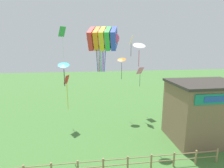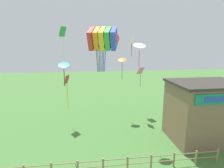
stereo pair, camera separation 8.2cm
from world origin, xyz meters
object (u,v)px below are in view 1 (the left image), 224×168
(kite_pink_diamond, at_px, (140,72))
(kite_green_diamond, at_px, (62,35))
(kite_cyan_delta, at_px, (64,66))
(kite_white_delta, at_px, (139,45))
(kite_red_diamond, at_px, (67,86))
(kite_yellow_diamond, at_px, (131,41))
(seaside_building, at_px, (204,111))
(kite_rainbow_parafoil, at_px, (103,39))
(kite_orange_delta, at_px, (122,60))

(kite_pink_diamond, bearing_deg, kite_green_diamond, -179.78)
(kite_cyan_delta, xyz_separation_m, kite_green_diamond, (-1.32, 10.05, 2.65))
(kite_white_delta, bearing_deg, kite_red_diamond, -164.39)
(kite_green_diamond, bearing_deg, kite_yellow_diamond, 2.83)
(kite_yellow_diamond, relative_size, kite_white_delta, 1.19)
(seaside_building, distance_m, kite_red_diamond, 13.33)
(kite_cyan_delta, bearing_deg, kite_yellow_diamond, 54.72)
(kite_rainbow_parafoil, height_order, kite_pink_diamond, kite_rainbow_parafoil)
(kite_rainbow_parafoil, distance_m, kite_pink_diamond, 11.47)
(kite_pink_diamond, distance_m, kite_yellow_diamond, 4.29)
(kite_pink_diamond, relative_size, kite_yellow_diamond, 0.97)
(kite_rainbow_parafoil, distance_m, kite_white_delta, 4.56)
(kite_rainbow_parafoil, bearing_deg, kite_cyan_delta, -160.55)
(seaside_building, xyz_separation_m, kite_yellow_diamond, (-5.48, 8.19, 6.89))
(kite_yellow_diamond, bearing_deg, kite_red_diamond, -131.00)
(kite_pink_diamond, relative_size, kite_orange_delta, 0.94)
(kite_red_diamond, relative_size, kite_white_delta, 1.27)
(seaside_building, relative_size, kite_red_diamond, 2.28)
(kite_orange_delta, xyz_separation_m, kite_white_delta, (0.54, -5.82, 1.79))
(kite_green_diamond, relative_size, kite_red_diamond, 1.30)
(seaside_building, bearing_deg, kite_yellow_diamond, 123.75)
(kite_cyan_delta, bearing_deg, seaside_building, 10.05)
(kite_green_diamond, bearing_deg, kite_cyan_delta, -82.51)
(kite_red_diamond, relative_size, kite_orange_delta, 1.03)
(kite_cyan_delta, height_order, kite_green_diamond, kite_green_diamond)
(kite_red_diamond, bearing_deg, kite_rainbow_parafoil, -15.66)
(kite_rainbow_parafoil, bearing_deg, kite_red_diamond, 164.34)
(seaside_building, height_order, kite_pink_diamond, kite_pink_diamond)
(seaside_building, relative_size, kite_rainbow_parafoil, 1.94)
(kite_pink_diamond, height_order, kite_yellow_diamond, kite_yellow_diamond)
(seaside_building, height_order, kite_orange_delta, kite_orange_delta)
(seaside_building, distance_m, kite_rainbow_parafoil, 12.18)
(kite_rainbow_parafoil, distance_m, kite_orange_delta, 9.33)
(seaside_building, bearing_deg, kite_white_delta, 167.47)
(kite_green_diamond, distance_m, kite_yellow_diamond, 8.77)
(kite_cyan_delta, relative_size, kite_red_diamond, 0.59)
(seaside_building, distance_m, kite_white_delta, 9.09)
(kite_red_diamond, xyz_separation_m, kite_yellow_diamond, (7.50, 8.63, 3.89))
(seaside_building, bearing_deg, kite_red_diamond, -178.08)
(kite_red_diamond, height_order, kite_orange_delta, kite_orange_delta)
(kite_rainbow_parafoil, height_order, kite_white_delta, kite_rainbow_parafoil)
(kite_rainbow_parafoil, distance_m, kite_cyan_delta, 3.59)
(kite_rainbow_parafoil, xyz_separation_m, kite_white_delta, (3.65, 2.68, -0.48))
(kite_white_delta, bearing_deg, kite_cyan_delta, -150.48)
(seaside_building, bearing_deg, kite_cyan_delta, -169.95)
(kite_rainbow_parafoil, relative_size, kite_orange_delta, 1.21)
(kite_cyan_delta, relative_size, kite_yellow_diamond, 0.63)
(kite_cyan_delta, distance_m, kite_orange_delta, 11.25)
(seaside_building, bearing_deg, kite_pink_diamond, 118.53)
(kite_red_diamond, bearing_deg, kite_green_diamond, 98.56)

